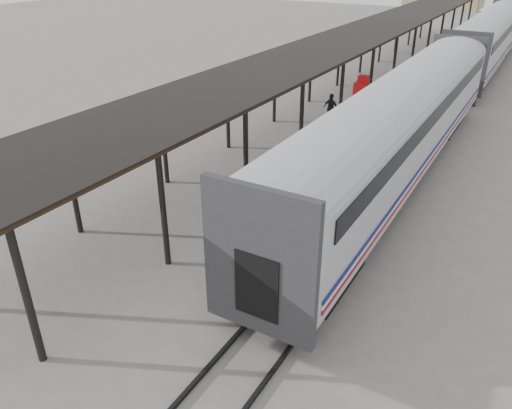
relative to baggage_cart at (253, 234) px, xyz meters
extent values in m
plane|color=slate|center=(-0.67, -0.13, -0.65)|extent=(160.00, 160.00, 0.00)
cube|color=silver|center=(2.53, 7.87, 1.95)|extent=(3.00, 24.00, 2.90)
cube|color=#28282B|center=(2.53, -4.03, 1.95)|extent=(3.04, 0.22, 3.50)
cube|color=black|center=(1.01, 7.87, 2.85)|extent=(0.04, 22.08, 0.65)
cube|color=black|center=(2.53, 7.87, 0.25)|extent=(2.55, 23.04, 0.50)
cube|color=silver|center=(2.53, 33.87, 1.95)|extent=(3.00, 24.00, 2.90)
cube|color=#28282B|center=(2.53, 21.97, 1.95)|extent=(3.04, 0.22, 3.50)
cube|color=black|center=(1.01, 33.87, 2.85)|extent=(0.04, 22.08, 0.65)
cube|color=black|center=(2.53, 33.87, 0.25)|extent=(2.55, 23.04, 0.50)
cube|color=#28282B|center=(2.53, 47.97, 1.95)|extent=(3.04, 0.22, 3.50)
cube|color=black|center=(1.28, -0.63, 1.50)|extent=(0.50, 1.70, 2.00)
imported|color=silver|center=(1.28, -0.63, 1.36)|extent=(0.72, 0.89, 1.72)
cube|color=#93643F|center=(0.88, -0.78, 0.75)|extent=(0.57, 0.25, 0.42)
cube|color=#422B19|center=(-4.07, 23.87, 3.35)|extent=(4.60, 64.00, 0.18)
cube|color=black|center=(-4.07, 23.87, 3.47)|extent=(4.90, 64.30, 0.06)
cylinder|color=black|center=(-6.12, 23.87, 1.35)|extent=(0.20, 0.20, 4.00)
cylinder|color=black|center=(-6.12, 54.87, 1.35)|extent=(0.20, 0.20, 4.00)
cylinder|color=black|center=(-2.02, -7.13, 1.35)|extent=(0.20, 0.20, 4.00)
cylinder|color=black|center=(-2.02, 23.87, 1.35)|extent=(0.20, 0.20, 4.00)
cylinder|color=black|center=(-2.02, 54.87, 1.35)|extent=(0.20, 0.20, 4.00)
cube|color=black|center=(1.81, 33.87, -0.59)|extent=(0.10, 150.00, 0.12)
cube|color=black|center=(3.25, 33.87, -0.59)|extent=(0.10, 150.00, 0.12)
cube|color=brown|center=(0.00, 0.00, 0.15)|extent=(1.66, 2.58, 0.12)
cube|color=black|center=(0.00, 0.00, -0.20)|extent=(1.54, 2.47, 0.06)
cylinder|color=black|center=(-0.32, -1.02, -0.45)|extent=(0.15, 0.41, 0.40)
cylinder|color=black|center=(0.66, -0.85, -0.45)|extent=(0.15, 0.41, 0.40)
cylinder|color=black|center=(-0.66, 0.85, -0.45)|extent=(0.15, 0.41, 0.40)
cylinder|color=black|center=(0.32, 1.02, -0.45)|extent=(0.15, 0.41, 0.40)
cube|color=#3D3D3F|center=(-0.36, 0.45, 0.33)|extent=(0.76, 0.60, 0.23)
cube|color=#93643F|center=(0.18, 0.77, 0.31)|extent=(0.52, 0.37, 0.19)
cube|color=black|center=(-0.34, -0.03, 0.32)|extent=(0.67, 0.58, 0.23)
cube|color=#4C4D2E|center=(0.22, 0.11, 0.30)|extent=(0.52, 0.40, 0.17)
cube|color=#523821|center=(-0.29, 0.48, 0.53)|extent=(0.60, 0.49, 0.19)
cube|color=#93643F|center=(-0.28, -0.01, 0.56)|extent=(0.67, 0.59, 0.22)
cube|color=#9C0E10|center=(-3.54, 21.00, -0.10)|extent=(1.00, 1.56, 0.90)
cube|color=#9C0E10|center=(-3.56, 21.40, 0.50)|extent=(0.89, 0.66, 0.35)
cylinder|color=black|center=(-3.90, 20.43, -0.47)|extent=(0.14, 0.37, 0.36)
cylinder|color=black|center=(-3.10, 20.48, -0.47)|extent=(0.14, 0.37, 0.36)
cylinder|color=black|center=(-3.97, 21.52, -0.47)|extent=(0.14, 0.37, 0.36)
cylinder|color=black|center=(-3.17, 21.58, -0.47)|extent=(0.14, 0.37, 0.36)
imported|color=navy|center=(0.25, -0.65, 1.15)|extent=(0.47, 0.70, 1.87)
imported|color=black|center=(-3.13, 14.33, 0.22)|extent=(1.08, 0.62, 1.73)
camera|label=1|loc=(7.40, -12.56, 8.69)|focal=35.00mm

